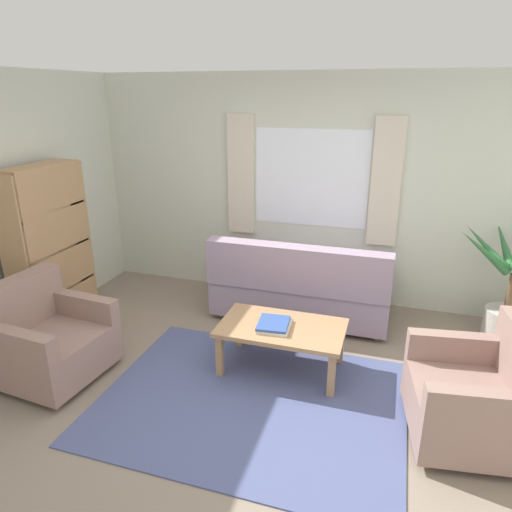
{
  "coord_description": "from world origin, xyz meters",
  "views": [
    {
      "loc": [
        0.98,
        -2.97,
        2.38
      ],
      "look_at": [
        -0.18,
        0.7,
        1.0
      ],
      "focal_mm": 32.23,
      "sensor_mm": 36.0,
      "label": 1
    }
  ],
  "objects_px": {
    "coffee_table": "(282,332)",
    "bookshelf": "(54,247)",
    "armchair_right": "(480,396)",
    "book_stack_on_table": "(274,325)",
    "couch": "(300,288)",
    "armchair_left": "(47,339)",
    "potted_plant": "(511,293)"
  },
  "relations": [
    {
      "from": "bookshelf",
      "to": "couch",
      "type": "bearing_deg",
      "value": 110.47
    },
    {
      "from": "couch",
      "to": "armchair_right",
      "type": "height_order",
      "value": "couch"
    },
    {
      "from": "coffee_table",
      "to": "book_stack_on_table",
      "type": "distance_m",
      "value": 0.11
    },
    {
      "from": "book_stack_on_table",
      "to": "bookshelf",
      "type": "bearing_deg",
      "value": 175.58
    },
    {
      "from": "book_stack_on_table",
      "to": "bookshelf",
      "type": "distance_m",
      "value": 2.44
    },
    {
      "from": "couch",
      "to": "armchair_right",
      "type": "xyz_separation_m",
      "value": [
        1.61,
        -1.46,
        -0.01
      ]
    },
    {
      "from": "armchair_right",
      "to": "book_stack_on_table",
      "type": "relative_size",
      "value": 2.85
    },
    {
      "from": "armchair_left",
      "to": "potted_plant",
      "type": "bearing_deg",
      "value": -59.45
    },
    {
      "from": "armchair_left",
      "to": "coffee_table",
      "type": "bearing_deg",
      "value": -65.15
    },
    {
      "from": "couch",
      "to": "armchair_right",
      "type": "relative_size",
      "value": 2.0
    },
    {
      "from": "couch",
      "to": "book_stack_on_table",
      "type": "relative_size",
      "value": 5.7
    },
    {
      "from": "potted_plant",
      "to": "bookshelf",
      "type": "height_order",
      "value": "bookshelf"
    },
    {
      "from": "couch",
      "to": "armchair_left",
      "type": "relative_size",
      "value": 2.09
    },
    {
      "from": "couch",
      "to": "bookshelf",
      "type": "xyz_separation_m",
      "value": [
        -2.4,
        -0.9,
        0.51
      ]
    },
    {
      "from": "couch",
      "to": "coffee_table",
      "type": "relative_size",
      "value": 1.73
    },
    {
      "from": "bookshelf",
      "to": "book_stack_on_table",
      "type": "bearing_deg",
      "value": 85.58
    },
    {
      "from": "armchair_left",
      "to": "coffee_table",
      "type": "xyz_separation_m",
      "value": [
        1.92,
        0.7,
        0.03
      ]
    },
    {
      "from": "armchair_right",
      "to": "potted_plant",
      "type": "height_order",
      "value": "potted_plant"
    },
    {
      "from": "couch",
      "to": "potted_plant",
      "type": "xyz_separation_m",
      "value": [
        2.07,
        0.15,
        0.15
      ]
    },
    {
      "from": "armchair_right",
      "to": "coffee_table",
      "type": "bearing_deg",
      "value": -113.67
    },
    {
      "from": "armchair_left",
      "to": "bookshelf",
      "type": "bearing_deg",
      "value": 37.56
    },
    {
      "from": "coffee_table",
      "to": "bookshelf",
      "type": "relative_size",
      "value": 0.64
    },
    {
      "from": "armchair_left",
      "to": "armchair_right",
      "type": "xyz_separation_m",
      "value": [
        3.48,
        0.27,
        0.0
      ]
    },
    {
      "from": "armchair_left",
      "to": "potted_plant",
      "type": "relative_size",
      "value": 0.75
    },
    {
      "from": "potted_plant",
      "to": "book_stack_on_table",
      "type": "bearing_deg",
      "value": -149.15
    },
    {
      "from": "armchair_left",
      "to": "potted_plant",
      "type": "distance_m",
      "value": 4.37
    },
    {
      "from": "potted_plant",
      "to": "bookshelf",
      "type": "xyz_separation_m",
      "value": [
        -4.47,
        -1.05,
        0.37
      ]
    },
    {
      "from": "couch",
      "to": "book_stack_on_table",
      "type": "distance_m",
      "value": 1.09
    },
    {
      "from": "armchair_left",
      "to": "bookshelf",
      "type": "height_order",
      "value": "bookshelf"
    },
    {
      "from": "armchair_right",
      "to": "potted_plant",
      "type": "xyz_separation_m",
      "value": [
        0.45,
        1.62,
        0.16
      ]
    },
    {
      "from": "couch",
      "to": "coffee_table",
      "type": "height_order",
      "value": "couch"
    },
    {
      "from": "potted_plant",
      "to": "bookshelf",
      "type": "bearing_deg",
      "value": -166.78
    }
  ]
}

